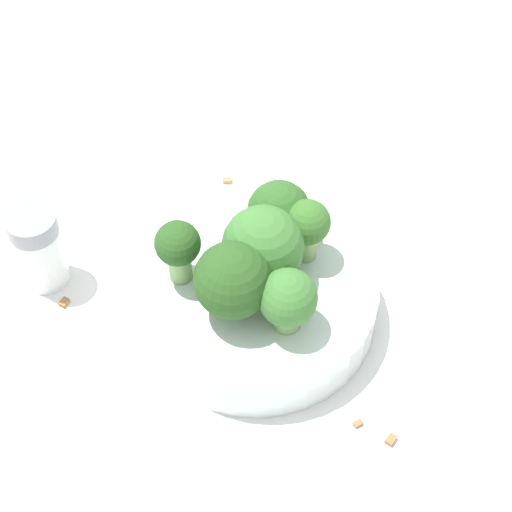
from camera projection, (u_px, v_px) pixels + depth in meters
ground_plane at (256, 313)px, 0.64m from camera, size 3.00×3.00×0.00m
bowl at (256, 298)px, 0.63m from camera, size 0.18×0.18×0.04m
broccoli_floret_0 at (259, 245)px, 0.60m from camera, size 0.06×0.06×0.06m
broccoli_floret_1 at (279, 213)px, 0.62m from camera, size 0.05×0.05×0.05m
broccoli_floret_2 at (227, 278)px, 0.58m from camera, size 0.05×0.05×0.06m
broccoli_floret_3 at (288, 300)px, 0.57m from camera, size 0.04×0.04×0.05m
broccoli_floret_4 at (178, 247)px, 0.59m from camera, size 0.03×0.03×0.05m
broccoli_floret_5 at (307, 226)px, 0.61m from camera, size 0.03×0.03×0.05m
pepper_shaker at (39, 248)px, 0.64m from camera, size 0.04×0.04×0.07m
almond_crumb_0 at (64, 301)px, 0.65m from camera, size 0.01×0.01×0.01m
almond_crumb_1 at (358, 422)px, 0.58m from camera, size 0.01×0.01×0.01m
almond_crumb_2 at (391, 438)px, 0.57m from camera, size 0.01×0.01×0.01m
almond_crumb_3 at (227, 179)px, 0.73m from camera, size 0.01×0.01×0.01m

